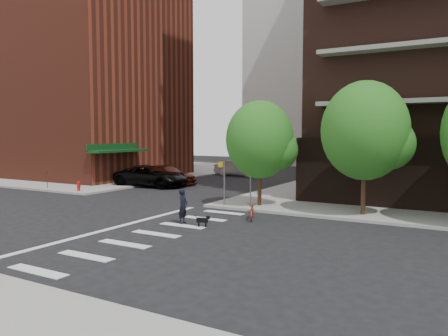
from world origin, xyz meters
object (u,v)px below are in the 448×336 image
object	(u,v)px
parked_car_silver	(238,168)
scooter	(252,210)
fire_hydrant	(79,185)
parked_car_black	(152,176)
dog_walker	(183,206)
parked_car_maroon	(166,175)

from	to	relation	value
parked_car_silver	scooter	world-z (taller)	parked_car_silver
fire_hydrant	parked_car_black	distance (m)	6.13
fire_hydrant	dog_walker	xyz separation A→B (m)	(13.25, -5.39, 0.30)
parked_car_silver	dog_walker	world-z (taller)	dog_walker
parked_car_maroon	dog_walker	world-z (taller)	dog_walker
fire_hydrant	scooter	xyz separation A→B (m)	(15.72, -2.77, -0.07)
parked_car_black	parked_car_maroon	size ratio (longest dim) A/B	1.11
parked_car_silver	dog_walker	bearing A→B (deg)	-157.80
parked_car_black	parked_car_maroon	xyz separation A→B (m)	(0.00, 2.00, -0.05)
parked_car_black	scooter	bearing A→B (deg)	-127.51
parked_car_silver	scooter	distance (m)	23.40
parked_car_maroon	scooter	world-z (taller)	parked_car_maroon
parked_car_silver	scooter	size ratio (longest dim) A/B	2.74
scooter	dog_walker	xyz separation A→B (m)	(-2.48, -2.61, 0.37)
scooter	parked_car_silver	bearing A→B (deg)	95.66
fire_hydrant	scooter	size ratio (longest dim) A/B	0.40
parked_car_black	parked_car_maroon	distance (m)	2.00
parked_car_maroon	scooter	xyz separation A→B (m)	(13.42, -10.44, -0.34)
parked_car_silver	dog_walker	xyz separation A→B (m)	(9.07, -22.96, 0.03)
parked_car_maroon	scooter	bearing A→B (deg)	-128.56
scooter	dog_walker	size ratio (longest dim) A/B	1.07
dog_walker	scooter	bearing A→B (deg)	-49.54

